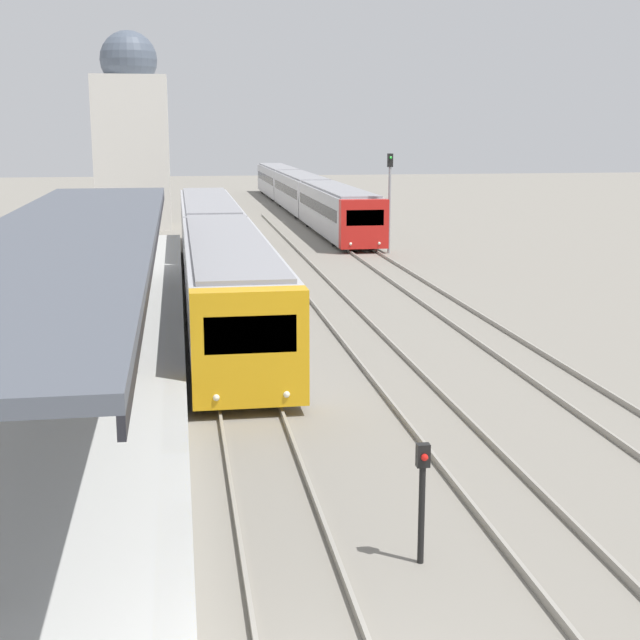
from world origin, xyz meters
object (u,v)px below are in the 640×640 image
person_on_platform (128,332)px  signal_post_near (422,490)px  train_near (217,248)px  train_far (301,191)px  signal_mast_far (390,191)px

person_on_platform → signal_post_near: (4.75, -8.30, -0.75)m
train_near → signal_post_near: train_near is taller
person_on_platform → train_near: (2.75, 16.33, -0.21)m
signal_post_near → train_near: bearing=94.6°
train_near → train_far: 35.00m
person_on_platform → train_near: size_ratio=0.05×
train_near → signal_mast_far: signal_mast_far is taller
person_on_platform → signal_mast_far: (12.37, 25.91, 1.36)m
train_far → signal_post_near: train_far is taller
signal_post_near → signal_mast_far: 35.11m
train_near → train_far: size_ratio=0.70×
train_far → train_near: bearing=-103.6°
person_on_platform → signal_mast_far: signal_mast_far is taller
train_near → signal_post_near: bearing=-85.4°
train_near → signal_post_near: 24.71m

